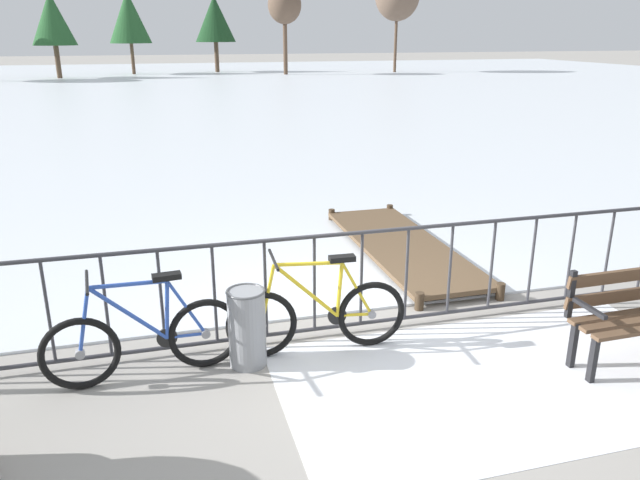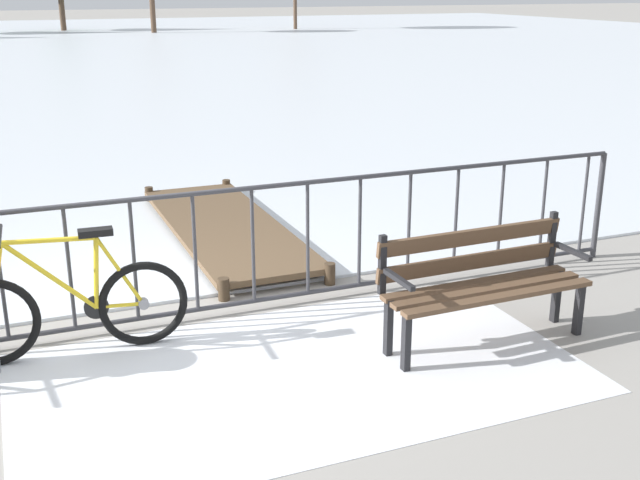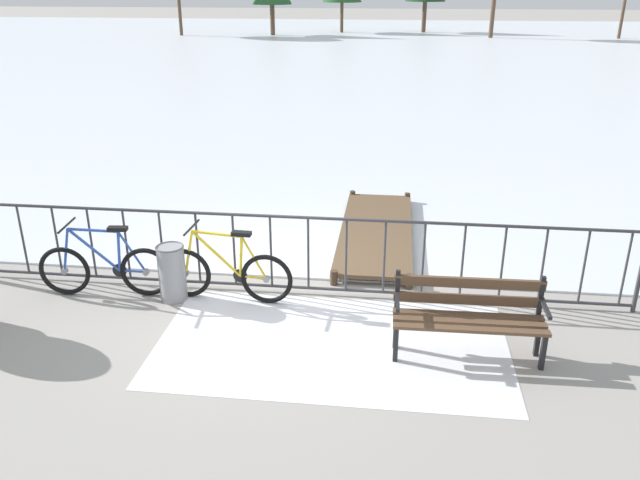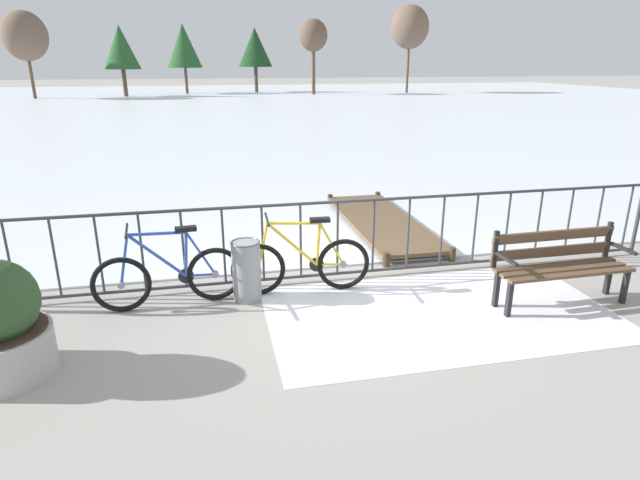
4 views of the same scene
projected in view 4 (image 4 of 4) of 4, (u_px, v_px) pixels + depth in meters
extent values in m
plane|color=#9E9991|center=(337.00, 279.00, 6.93)|extent=(160.00, 160.00, 0.00)
cube|color=silver|center=(228.00, 105.00, 33.18)|extent=(80.00, 56.00, 0.03)
cube|color=white|center=(440.00, 313.00, 6.00)|extent=(3.91, 2.19, 0.01)
cylinder|color=#38383D|center=(338.00, 202.00, 6.59)|extent=(9.00, 0.04, 0.04)
cylinder|color=#38383D|center=(337.00, 273.00, 6.90)|extent=(9.00, 0.04, 0.04)
cylinder|color=#38383D|center=(637.00, 220.00, 7.66)|extent=(0.06, 0.06, 1.05)
cylinder|color=#38383D|center=(9.00, 261.00, 5.98)|extent=(0.03, 0.03, 0.97)
cylinder|color=#38383D|center=(55.00, 258.00, 6.07)|extent=(0.03, 0.03, 0.97)
cylinder|color=#38383D|center=(99.00, 255.00, 6.17)|extent=(0.03, 0.03, 0.97)
cylinder|color=#38383D|center=(142.00, 252.00, 6.27)|extent=(0.03, 0.03, 0.97)
cylinder|color=#38383D|center=(183.00, 249.00, 6.36)|extent=(0.03, 0.03, 0.97)
cylinder|color=#38383D|center=(224.00, 246.00, 6.46)|extent=(0.03, 0.03, 0.97)
cylinder|color=#38383D|center=(263.00, 244.00, 6.55)|extent=(0.03, 0.03, 0.97)
cylinder|color=#38383D|center=(301.00, 241.00, 6.65)|extent=(0.03, 0.03, 0.97)
cylinder|color=#38383D|center=(338.00, 238.00, 6.75)|extent=(0.03, 0.03, 0.97)
cylinder|color=#38383D|center=(373.00, 236.00, 6.84)|extent=(0.03, 0.03, 0.97)
cylinder|color=#38383D|center=(408.00, 233.00, 6.94)|extent=(0.03, 0.03, 0.97)
cylinder|color=#38383D|center=(442.00, 231.00, 7.04)|extent=(0.03, 0.03, 0.97)
cylinder|color=#38383D|center=(475.00, 229.00, 7.13)|extent=(0.03, 0.03, 0.97)
cylinder|color=#38383D|center=(507.00, 227.00, 7.23)|extent=(0.03, 0.03, 0.97)
cylinder|color=#38383D|center=(538.00, 224.00, 7.32)|extent=(0.03, 0.03, 0.97)
cylinder|color=#38383D|center=(569.00, 222.00, 7.42)|extent=(0.03, 0.03, 0.97)
cylinder|color=#38383D|center=(598.00, 220.00, 7.52)|extent=(0.03, 0.03, 0.97)
cylinder|color=#38383D|center=(627.00, 218.00, 7.61)|extent=(0.03, 0.03, 0.97)
torus|color=black|center=(215.00, 274.00, 6.24)|extent=(0.66, 0.12, 0.66)
cylinder|color=gray|center=(215.00, 274.00, 6.24)|extent=(0.08, 0.07, 0.08)
torus|color=black|center=(121.00, 285.00, 5.94)|extent=(0.66, 0.12, 0.66)
cylinder|color=gray|center=(121.00, 285.00, 5.94)|extent=(0.08, 0.07, 0.08)
cylinder|color=#2D51B2|center=(186.00, 254.00, 6.05)|extent=(0.08, 0.04, 0.53)
cylinder|color=#2D51B2|center=(157.00, 256.00, 5.96)|extent=(0.61, 0.09, 0.59)
cylinder|color=#2D51B2|center=(157.00, 234.00, 5.88)|extent=(0.63, 0.09, 0.07)
cylinder|color=#2D51B2|center=(201.00, 275.00, 6.18)|extent=(0.34, 0.06, 0.05)
cylinder|color=#2D51B2|center=(201.00, 254.00, 6.10)|extent=(0.32, 0.06, 0.56)
cylinder|color=#2D51B2|center=(124.00, 260.00, 5.86)|extent=(0.16, 0.05, 0.59)
cube|color=black|center=(186.00, 229.00, 5.96)|extent=(0.25, 0.12, 0.05)
cylinder|color=black|center=(126.00, 231.00, 5.77)|extent=(0.08, 0.52, 0.03)
cylinder|color=black|center=(186.00, 276.00, 6.13)|extent=(0.18, 0.04, 0.18)
torus|color=black|center=(343.00, 264.00, 6.53)|extent=(0.66, 0.09, 0.66)
cylinder|color=gray|center=(343.00, 264.00, 6.53)|extent=(0.08, 0.06, 0.08)
torus|color=black|center=(258.00, 270.00, 6.37)|extent=(0.66, 0.09, 0.66)
cylinder|color=gray|center=(258.00, 270.00, 6.37)|extent=(0.08, 0.06, 0.08)
cylinder|color=yellow|center=(318.00, 244.00, 6.39)|extent=(0.08, 0.04, 0.53)
cylinder|color=yellow|center=(292.00, 244.00, 6.34)|extent=(0.61, 0.06, 0.59)
cylinder|color=yellow|center=(294.00, 223.00, 6.25)|extent=(0.63, 0.06, 0.07)
cylinder|color=yellow|center=(330.00, 264.00, 6.50)|extent=(0.34, 0.04, 0.05)
cylinder|color=yellow|center=(332.00, 244.00, 6.42)|extent=(0.32, 0.04, 0.56)
cylinder|color=yellow|center=(263.00, 247.00, 6.28)|extent=(0.16, 0.04, 0.59)
cube|color=black|center=(320.00, 220.00, 6.30)|extent=(0.24, 0.11, 0.05)
cylinder|color=black|center=(267.00, 219.00, 6.18)|extent=(0.05, 0.52, 0.03)
cylinder|color=black|center=(317.00, 264.00, 6.47)|extent=(0.18, 0.03, 0.18)
cube|color=brown|center=(555.00, 265.00, 6.21)|extent=(1.60, 0.13, 0.04)
cube|color=brown|center=(564.00, 270.00, 6.07)|extent=(1.60, 0.13, 0.04)
cube|color=brown|center=(573.00, 275.00, 5.93)|extent=(1.60, 0.13, 0.04)
cube|color=brown|center=(552.00, 251.00, 6.25)|extent=(1.60, 0.08, 0.12)
cube|color=brown|center=(554.00, 235.00, 6.19)|extent=(1.60, 0.08, 0.12)
cube|color=black|center=(625.00, 286.00, 6.18)|extent=(0.05, 0.06, 0.44)
cube|color=black|center=(608.00, 277.00, 6.43)|extent=(0.05, 0.06, 0.44)
cube|color=black|center=(608.00, 240.00, 6.39)|extent=(0.05, 0.04, 0.45)
cube|color=black|center=(623.00, 248.00, 6.17)|extent=(0.05, 0.40, 0.04)
cube|color=black|center=(509.00, 299.00, 5.85)|extent=(0.05, 0.06, 0.44)
cube|color=black|center=(496.00, 289.00, 6.10)|extent=(0.05, 0.06, 0.44)
cube|color=black|center=(495.00, 250.00, 6.06)|extent=(0.05, 0.04, 0.45)
cube|color=black|center=(507.00, 259.00, 5.84)|extent=(0.05, 0.40, 0.04)
cylinder|color=#ADA8A0|center=(4.00, 353.00, 4.76)|extent=(0.86, 0.86, 0.44)
cylinder|color=gray|center=(246.00, 271.00, 6.25)|extent=(0.34, 0.34, 0.72)
torus|color=#545558|center=(245.00, 242.00, 6.13)|extent=(0.35, 0.35, 0.02)
cube|color=brown|center=(381.00, 221.00, 9.00)|extent=(1.10, 3.40, 0.06)
cylinder|color=#433323|center=(386.00, 259.00, 7.33)|extent=(0.10, 0.10, 0.20)
cylinder|color=#433323|center=(452.00, 254.00, 7.53)|extent=(0.10, 0.10, 0.20)
cylinder|color=#433323|center=(330.00, 199.00, 10.48)|extent=(0.10, 0.10, 0.20)
cylinder|color=#433323|center=(378.00, 197.00, 10.68)|extent=(0.10, 0.10, 0.20)
cylinder|color=brown|center=(256.00, 71.00, 45.93)|extent=(0.31, 0.31, 3.60)
cone|color=#193D1E|center=(255.00, 47.00, 45.29)|extent=(2.91, 2.91, 3.20)
cylinder|color=brown|center=(31.00, 75.00, 38.24)|extent=(0.23, 0.23, 3.41)
ellipsoid|color=brown|center=(25.00, 36.00, 37.38)|extent=(3.11, 3.11, 3.42)
cylinder|color=brown|center=(313.00, 70.00, 43.07)|extent=(0.29, 0.29, 3.91)
ellipsoid|color=brown|center=(313.00, 35.00, 42.21)|extent=(2.27, 2.27, 2.50)
cylinder|color=brown|center=(408.00, 67.00, 45.07)|extent=(0.21, 0.21, 4.37)
ellipsoid|color=brown|center=(410.00, 27.00, 44.05)|extent=(3.18, 3.18, 3.50)
cylinder|color=brown|center=(186.00, 72.00, 43.97)|extent=(0.24, 0.24, 3.52)
cone|color=#235128|center=(184.00, 46.00, 43.30)|extent=(2.85, 2.85, 3.45)
cylinder|color=brown|center=(124.00, 74.00, 40.41)|extent=(0.32, 0.32, 3.42)
cone|color=#235128|center=(121.00, 47.00, 39.79)|extent=(2.72, 2.72, 3.19)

